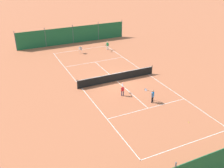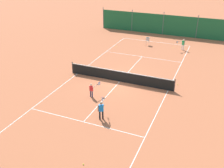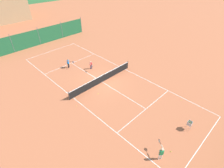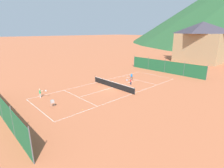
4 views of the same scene
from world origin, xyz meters
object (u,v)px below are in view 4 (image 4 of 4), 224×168
object	(u,v)px
tennis_ball_by_net_right	(137,93)
tennis_ball_mid_court	(83,109)
player_near_service	(40,92)
alpine_chalet	(201,41)
player_near_baseline	(131,81)
tennis_ball_by_net_left	(117,90)
tennis_ball_far_corner	(42,100)
tennis_ball_alley_right	(99,86)
player_far_service	(132,76)
tennis_ball_alley_left	(141,75)
tennis_net	(113,84)
tennis_ball_near_corner	(89,83)
ball_hopper	(52,102)

from	to	relation	value
tennis_ball_by_net_right	tennis_ball_mid_court	world-z (taller)	same
player_near_service	alpine_chalet	bearing A→B (deg)	86.38
player_near_baseline	tennis_ball_by_net_left	world-z (taller)	player_near_baseline
player_near_baseline	tennis_ball_by_net_right	world-z (taller)	player_near_baseline
tennis_ball_far_corner	tennis_ball_mid_court	size ratio (longest dim) A/B	1.00
tennis_ball_mid_court	alpine_chalet	bearing A→B (deg)	95.66
tennis_ball_alley_right	player_far_service	bearing A→B (deg)	82.58
tennis_ball_alley_right	tennis_ball_alley_left	xyz separation A→B (m)	(-0.01, 11.11, 0.00)
tennis_net	tennis_ball_near_corner	bearing A→B (deg)	-164.16
tennis_ball_far_corner	tennis_ball_alley_left	size ratio (longest dim) A/B	1.00
tennis_ball_near_corner	tennis_net	bearing A→B (deg)	15.84
tennis_net	player_near_baseline	bearing A→B (deg)	73.22
tennis_ball_near_corner	tennis_ball_alley_left	size ratio (longest dim) A/B	1.00
player_near_baseline	tennis_ball_alley_right	bearing A→B (deg)	-121.32
tennis_net	tennis_ball_by_net_left	distance (m)	1.64
tennis_ball_alley_right	ball_hopper	distance (m)	9.37
tennis_ball_mid_court	tennis_ball_alley_left	bearing A→B (deg)	106.93
player_near_baseline	tennis_ball_by_net_left	distance (m)	3.85
tennis_ball_by_net_left	player_near_baseline	bearing A→B (deg)	97.51
alpine_chalet	tennis_ball_mid_court	bearing A→B (deg)	-84.34
player_near_service	tennis_ball_near_corner	bearing A→B (deg)	97.18
tennis_net	alpine_chalet	xyz separation A→B (m)	(-0.64, 35.05, 5.32)
player_far_service	tennis_ball_by_net_right	xyz separation A→B (m)	(5.18, -4.76, -0.72)
player_far_service	tennis_ball_by_net_left	bearing A→B (deg)	-68.88
tennis_net	alpine_chalet	distance (m)	35.46
ball_hopper	tennis_ball_alley_left	bearing A→B (deg)	96.76
tennis_ball_near_corner	tennis_ball_alley_left	bearing A→B (deg)	75.82
tennis_ball_near_corner	tennis_ball_far_corner	bearing A→B (deg)	-76.61
tennis_ball_far_corner	tennis_ball_by_net_right	distance (m)	13.20
ball_hopper	tennis_net	bearing A→B (deg)	93.15
player_near_service	ball_hopper	size ratio (longest dim) A/B	1.41
ball_hopper	player_near_baseline	bearing A→B (deg)	88.31
player_near_service	tennis_ball_alley_left	bearing A→B (deg)	85.19
tennis_ball_far_corner	tennis_ball_by_net_left	bearing A→B (deg)	68.67
tennis_ball_by_net_left	tennis_ball_alley_left	world-z (taller)	same
tennis_ball_mid_court	player_near_service	bearing A→B (deg)	-164.60
player_near_baseline	player_near_service	size ratio (longest dim) A/B	0.88
tennis_ball_mid_court	player_near_baseline	bearing A→B (deg)	103.18
player_near_baseline	tennis_ball_far_corner	size ratio (longest dim) A/B	16.73
player_near_baseline	tennis_ball_mid_court	distance (m)	11.78
player_near_baseline	alpine_chalet	distance (m)	32.28
player_far_service	tennis_ball_by_net_left	distance (m)	6.64
tennis_ball_by_net_right	alpine_chalet	size ratio (longest dim) A/B	0.01
tennis_net	tennis_ball_alley_right	world-z (taller)	tennis_net
tennis_ball_near_corner	ball_hopper	world-z (taller)	ball_hopper
player_near_baseline	tennis_ball_by_net_right	bearing A→B (deg)	-35.84
tennis_ball_by_net_left	tennis_ball_alley_right	bearing A→B (deg)	-166.19
tennis_ball_by_net_right	tennis_ball_mid_court	bearing A→B (deg)	-93.88
player_near_service	tennis_ball_alley_right	size ratio (longest dim) A/B	18.96
tennis_ball_alley_right	ball_hopper	size ratio (longest dim) A/B	0.07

